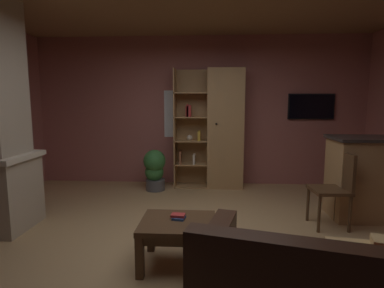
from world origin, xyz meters
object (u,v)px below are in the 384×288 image
table_book_1 (178,215)px  bookshelf_cabinet (220,129)px  table_book_0 (179,218)px  dining_chair (336,185)px  coffee_table (178,230)px  wall_mounted_tv (311,106)px  potted_floor_plant (155,169)px

table_book_1 → bookshelf_cabinet: bearing=80.0°
table_book_0 → dining_chair: size_ratio=0.12×
coffee_table → table_book_1: bearing=94.7°
dining_chair → wall_mounted_tv: wall_mounted_tv is taller
bookshelf_cabinet → table_book_0: (-0.47, -2.69, -0.60)m
table_book_0 → table_book_1: size_ratio=0.87×
coffee_table → potted_floor_plant: size_ratio=0.97×
coffee_table → dining_chair: 2.10m
bookshelf_cabinet → table_book_1: bookshelf_cabinet is taller
bookshelf_cabinet → dining_chair: size_ratio=2.28×
potted_floor_plant → wall_mounted_tv: (2.76, 0.51, 1.06)m
table_book_0 → potted_floor_plant: (-0.67, 2.39, -0.06)m
table_book_0 → dining_chair: bearing=27.9°
bookshelf_cabinet → table_book_1: (-0.48, -2.69, -0.58)m
bookshelf_cabinet → table_book_1: size_ratio=16.26×
bookshelf_cabinet → coffee_table: bearing=-99.8°
coffee_table → table_book_1: (-0.00, 0.05, 0.12)m
table_book_1 → wall_mounted_tv: size_ratio=0.16×
dining_chair → potted_floor_plant: bearing=150.2°
bookshelf_cabinet → potted_floor_plant: (-1.13, -0.30, -0.66)m
bookshelf_cabinet → coffee_table: (-0.47, -2.74, -0.70)m
table_book_0 → table_book_1: table_book_1 is taller
table_book_1 → dining_chair: 2.07m
coffee_table → dining_chair: size_ratio=0.75×
coffee_table → wall_mounted_tv: wall_mounted_tv is taller
table_book_1 → wall_mounted_tv: 3.71m
table_book_0 → table_book_1: (-0.01, 0.01, 0.02)m
bookshelf_cabinet → coffee_table: size_ratio=3.02×
bookshelf_cabinet → table_book_1: bearing=-100.0°
bookshelf_cabinet → wall_mounted_tv: bearing=7.4°
bookshelf_cabinet → potted_floor_plant: 1.35m
coffee_table → table_book_0: table_book_0 is taller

